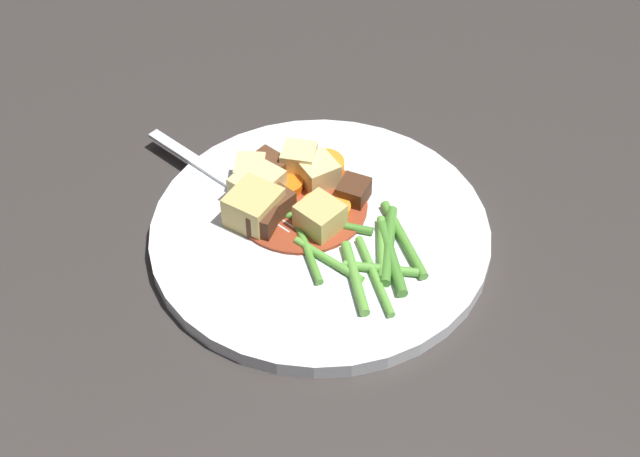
% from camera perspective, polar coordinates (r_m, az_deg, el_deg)
% --- Properties ---
extents(ground_plane, '(3.00, 3.00, 0.00)m').
position_cam_1_polar(ground_plane, '(0.79, -0.00, -0.68)').
color(ground_plane, '#383330').
extents(dinner_plate, '(0.28, 0.28, 0.01)m').
position_cam_1_polar(dinner_plate, '(0.79, -0.00, -0.34)').
color(dinner_plate, white).
rests_on(dinner_plate, ground_plane).
extents(stew_sauce, '(0.11, 0.11, 0.00)m').
position_cam_1_polar(stew_sauce, '(0.80, -1.39, 1.28)').
color(stew_sauce, '#93381E').
rests_on(stew_sauce, dinner_plate).
extents(carrot_slice_0, '(0.03, 0.03, 0.01)m').
position_cam_1_polar(carrot_slice_0, '(0.79, 0.89, 1.07)').
color(carrot_slice_0, orange).
rests_on(carrot_slice_0, dinner_plate).
extents(carrot_slice_1, '(0.05, 0.05, 0.01)m').
position_cam_1_polar(carrot_slice_1, '(0.83, 0.26, 3.65)').
color(carrot_slice_1, orange).
rests_on(carrot_slice_1, dinner_plate).
extents(carrot_slice_2, '(0.03, 0.03, 0.01)m').
position_cam_1_polar(carrot_slice_2, '(0.79, -0.20, 1.21)').
color(carrot_slice_2, orange).
rests_on(carrot_slice_2, dinner_plate).
extents(carrot_slice_3, '(0.03, 0.03, 0.01)m').
position_cam_1_polar(carrot_slice_3, '(0.81, -1.76, 2.62)').
color(carrot_slice_3, orange).
rests_on(carrot_slice_3, dinner_plate).
extents(potato_chunk_0, '(0.03, 0.03, 0.02)m').
position_cam_1_polar(potato_chunk_0, '(0.81, -0.12, 3.25)').
color(potato_chunk_0, '#EAD68C').
rests_on(potato_chunk_0, dinner_plate).
extents(potato_chunk_1, '(0.05, 0.05, 0.03)m').
position_cam_1_polar(potato_chunk_1, '(0.78, -3.90, 1.26)').
color(potato_chunk_1, '#DBBC6B').
rests_on(potato_chunk_1, dinner_plate).
extents(potato_chunk_2, '(0.04, 0.05, 0.03)m').
position_cam_1_polar(potato_chunk_2, '(0.80, -3.69, 2.46)').
color(potato_chunk_2, '#EAD68C').
rests_on(potato_chunk_2, dinner_plate).
extents(potato_chunk_3, '(0.04, 0.04, 0.03)m').
position_cam_1_polar(potato_chunk_3, '(0.77, -0.36, 0.67)').
color(potato_chunk_3, '#DBBC6B').
rests_on(potato_chunk_3, dinner_plate).
extents(potato_chunk_4, '(0.04, 0.04, 0.02)m').
position_cam_1_polar(potato_chunk_4, '(0.81, -4.12, 3.25)').
color(potato_chunk_4, '#EAD68C').
rests_on(potato_chunk_4, dinner_plate).
extents(potato_chunk_5, '(0.04, 0.04, 0.03)m').
position_cam_1_polar(potato_chunk_5, '(0.82, -1.25, 3.93)').
color(potato_chunk_5, '#EAD68C').
rests_on(potato_chunk_5, dinner_plate).
extents(meat_chunk_0, '(0.03, 0.03, 0.02)m').
position_cam_1_polar(meat_chunk_0, '(0.80, 1.97, 2.16)').
color(meat_chunk_0, '#4C2B19').
rests_on(meat_chunk_0, dinner_plate).
extents(meat_chunk_1, '(0.04, 0.04, 0.02)m').
position_cam_1_polar(meat_chunk_1, '(0.82, -3.13, 3.42)').
color(meat_chunk_1, '#56331E').
rests_on(meat_chunk_1, dinner_plate).
extents(meat_chunk_2, '(0.03, 0.03, 0.02)m').
position_cam_1_polar(meat_chunk_2, '(0.77, -3.41, 0.33)').
color(meat_chunk_2, '#4C2B19').
rests_on(meat_chunk_2, dinner_plate).
extents(meat_chunk_3, '(0.03, 0.03, 0.02)m').
position_cam_1_polar(meat_chunk_3, '(0.79, -2.52, 1.50)').
color(meat_chunk_3, '#56331E').
rests_on(meat_chunk_3, dinner_plate).
extents(green_bean_0, '(0.04, 0.05, 0.01)m').
position_cam_1_polar(green_bean_0, '(0.75, 3.65, -2.36)').
color(green_bean_0, '#66AD42').
rests_on(green_bean_0, dinner_plate).
extents(green_bean_1, '(0.07, 0.03, 0.01)m').
position_cam_1_polar(green_bean_1, '(0.76, -0.81, -1.13)').
color(green_bean_1, '#599E38').
rests_on(green_bean_1, dinner_plate).
extents(green_bean_2, '(0.08, 0.03, 0.01)m').
position_cam_1_polar(green_bean_2, '(0.77, 4.93, -0.63)').
color(green_bean_2, '#599E38').
rests_on(green_bean_2, dinner_plate).
extents(green_bean_3, '(0.06, 0.04, 0.01)m').
position_cam_1_polar(green_bean_3, '(0.77, 3.65, -1.13)').
color(green_bean_3, '#66AD42').
rests_on(green_bean_3, dinner_plate).
extents(green_bean_4, '(0.06, 0.06, 0.01)m').
position_cam_1_polar(green_bean_4, '(0.78, 0.58, 0.13)').
color(green_bean_4, '#4C8E33').
rests_on(green_bean_4, dinner_plate).
extents(green_bean_5, '(0.07, 0.03, 0.01)m').
position_cam_1_polar(green_bean_5, '(0.76, 0.51, -1.85)').
color(green_bean_5, '#66AD42').
rests_on(green_bean_5, dinner_plate).
extents(green_bean_6, '(0.07, 0.06, 0.01)m').
position_cam_1_polar(green_bean_6, '(0.77, 4.05, -0.98)').
color(green_bean_6, '#4C8E33').
rests_on(green_bean_6, dinner_plate).
extents(green_bean_7, '(0.08, 0.03, 0.01)m').
position_cam_1_polar(green_bean_7, '(0.75, 3.22, -2.78)').
color(green_bean_7, '#66AD42').
rests_on(green_bean_7, dinner_plate).
extents(green_bean_8, '(0.07, 0.03, 0.01)m').
position_cam_1_polar(green_bean_8, '(0.74, 2.07, -2.90)').
color(green_bean_8, '#66AD42').
rests_on(green_bean_8, dinner_plate).
extents(green_bean_9, '(0.07, 0.04, 0.01)m').
position_cam_1_polar(green_bean_9, '(0.76, 4.23, -1.73)').
color(green_bean_9, '#4C8E33').
rests_on(green_bean_9, dinner_plate).
extents(fork, '(0.17, 0.06, 0.00)m').
position_cam_1_polar(fork, '(0.82, -5.49, 2.79)').
color(fork, silver).
rests_on(fork, dinner_plate).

